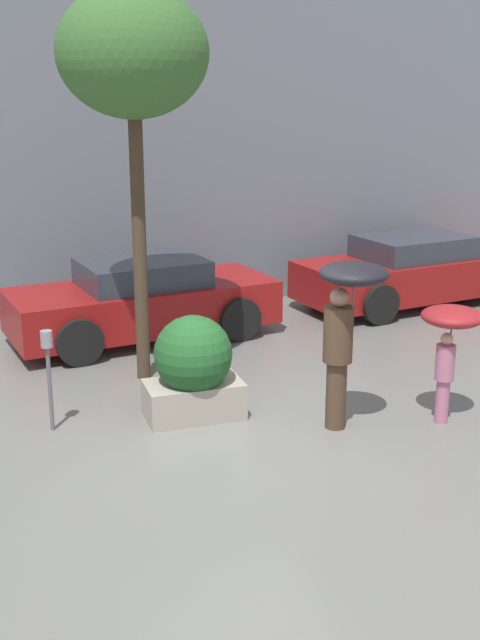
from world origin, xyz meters
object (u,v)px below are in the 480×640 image
Objects in this scene: parked_car_far at (412,271)px; street_tree at (133,57)px; person_adult at (346,311)px; parked_car_near at (143,301)px; planter_box at (193,367)px; person_child at (450,330)px; parking_meter at (48,359)px.

street_tree reaches higher than parked_car_far.
parked_car_far is at bearing 92.62° from person_adult.
person_adult is at bearing -169.53° from parked_car_near.
street_tree reaches higher than person_adult.
person_child is at bearing -20.15° from planter_box.
parking_meter is at bearing -157.34° from person_adult.
parked_car_near is 5.29m from parked_car_far.
street_tree is at bearing 108.17° from person_child.
street_tree is at bearing 101.02° from planter_box.
parked_car_far is 8.06m from parking_meter.
person_child is 5.65m from parked_car_far.
parked_car_near is at bearing 78.26° from street_tree.
person_adult is at bearing -52.39° from street_tree.
street_tree reaches higher than parking_meter.
parking_meter is at bearing 109.56° from parked_car_far.
parked_car_near is at bearing 88.72° from planter_box.
person_adult reaches higher than planter_box.
parked_car_far is 0.90× the size of street_tree.
person_adult is 0.39× the size of street_tree.
parked_car_near is 0.86× the size of street_tree.
person_child is 1.16× the size of parking_meter.
person_child is at bearing 145.22° from parked_car_far.
person_adult is 0.46× the size of parked_car_near.
parked_car_far is 3.75× the size of parking_meter.
person_child is 0.32× the size of parked_car_near.
person_child reaches higher than parking_meter.
person_adult is 1.41× the size of person_child.
person_child is 0.28× the size of street_tree.
parked_car_near is 0.96× the size of parked_car_far.
person_child is at bearing -39.52° from street_tree.
person_child is 4.79m from parking_meter.
person_adult is at bearing -29.19° from planter_box.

